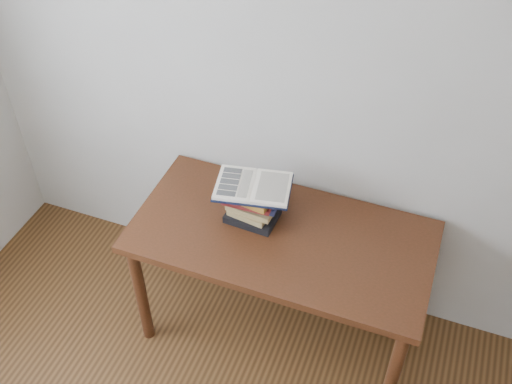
% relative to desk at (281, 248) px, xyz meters
% --- Properties ---
extents(desk, '(1.38, 0.69, 0.74)m').
position_rel_desk_xyz_m(desk, '(0.00, 0.00, 0.00)').
color(desk, '#4D2313').
rests_on(desk, ground).
extents(book_stack, '(0.24, 0.20, 0.18)m').
position_rel_desk_xyz_m(book_stack, '(-0.16, 0.05, 0.19)').
color(book_stack, black).
rests_on(book_stack, desk).
extents(open_book, '(0.38, 0.30, 0.03)m').
position_rel_desk_xyz_m(open_book, '(-0.16, 0.06, 0.29)').
color(open_book, black).
rests_on(open_book, book_stack).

